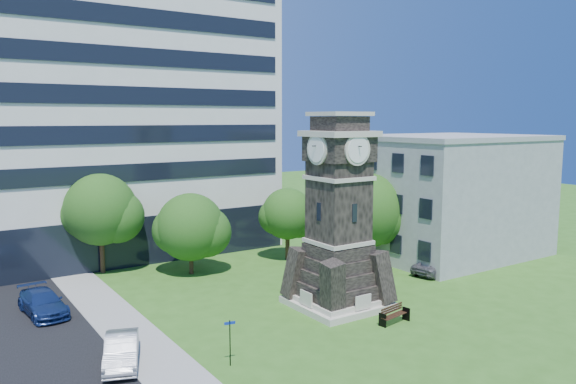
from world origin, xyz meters
TOP-DOWN VIEW (x-y plane):
  - ground at (0.00, 0.00)m, footprint 160.00×160.00m
  - sidewalk at (-9.50, 5.00)m, footprint 3.00×70.00m
  - clock_tower at (3.00, 2.00)m, footprint 5.40×5.40m
  - office_tall at (-3.20, 25.84)m, footprint 26.20×15.11m
  - office_low at (19.97, 8.00)m, footprint 15.20×12.20m
  - car_street_mid at (-11.10, 0.99)m, footprint 2.92×4.62m
  - car_street_north at (-12.91, 10.64)m, footprint 2.49×5.17m
  - car_east_lot at (13.86, 3.68)m, footprint 4.67×2.90m
  - park_bench at (3.79, -2.22)m, footprint 2.00×0.53m
  - street_sign at (-6.78, -2.00)m, footprint 0.54×0.05m
  - tree_nw at (-7.19, 18.15)m, footprint 6.06×5.51m
  - tree_nc at (-1.61, 14.04)m, footprint 5.70×5.18m
  - tree_ne at (6.95, 13.63)m, footprint 4.76×4.33m
  - tree_east at (11.38, 8.96)m, footprint 6.79×6.17m

SIDE VIEW (x-z plane):
  - ground at x=0.00m, z-range 0.00..0.00m
  - sidewalk at x=-9.50m, z-range 0.00..0.06m
  - park_bench at x=3.79m, z-range 0.03..1.06m
  - car_east_lot at x=13.86m, z-range 0.00..1.21m
  - car_street_mid at x=-11.10m, z-range 0.00..1.44m
  - car_street_north at x=-12.91m, z-range 0.00..1.45m
  - street_sign at x=-6.78m, z-range 0.29..2.55m
  - tree_nc at x=-1.61m, z-range 0.38..6.61m
  - tree_ne at x=6.95m, z-range 0.72..6.81m
  - tree_east at x=11.38m, z-range 0.50..8.04m
  - tree_nw at x=-7.19m, z-range 0.89..8.59m
  - office_low at x=19.97m, z-range 0.01..10.41m
  - clock_tower at x=3.00m, z-range -0.83..11.39m
  - office_tall at x=-3.20m, z-range -0.08..28.52m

